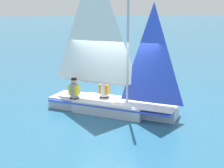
% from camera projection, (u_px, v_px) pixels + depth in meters
% --- Properties ---
extents(ground_plane, '(260.00, 260.00, 0.00)m').
position_uv_depth(ground_plane, '(112.00, 111.00, 11.16)').
color(ground_plane, '#235675').
extents(sailboat_main, '(4.36, 3.88, 5.36)m').
position_uv_depth(sailboat_main, '(111.00, 89.00, 10.98)').
color(sailboat_main, '#B2BCCC').
rests_on(sailboat_main, ground_plane).
extents(sailor_helm, '(0.43, 0.42, 1.16)m').
position_uv_depth(sailor_helm, '(104.00, 92.00, 11.39)').
color(sailor_helm, black).
rests_on(sailor_helm, ground_plane).
extents(sailor_crew, '(0.43, 0.42, 1.16)m').
position_uv_depth(sailor_crew, '(74.00, 93.00, 11.24)').
color(sailor_crew, black).
rests_on(sailor_crew, ground_plane).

